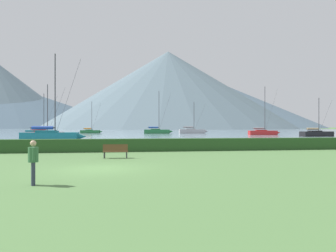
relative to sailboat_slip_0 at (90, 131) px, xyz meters
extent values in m
plane|color=#517A42|center=(8.45, -85.81, -0.59)|extent=(1000.00, 1000.00, 0.00)
cube|color=gray|center=(8.45, 51.19, -0.58)|extent=(320.00, 246.00, 0.00)
cube|color=#284C23|center=(8.45, -74.81, -0.04)|extent=(80.00, 1.20, 1.09)
cube|color=#236B38|center=(-0.09, 0.01, -0.12)|extent=(6.08, 2.47, 0.93)
cone|color=#236B38|center=(3.30, -0.24, -0.12)|extent=(1.08, 0.87, 0.79)
cube|color=#206032|center=(-0.43, 0.03, 0.22)|extent=(2.31, 1.59, 0.59)
cylinder|color=#333338|center=(0.42, -0.03, 4.70)|extent=(0.12, 0.12, 9.55)
cylinder|color=#333338|center=(-0.92, 0.07, 0.86)|extent=(2.68, 0.30, 0.10)
cylinder|color=orange|center=(-0.92, 0.07, 0.86)|extent=(2.30, 0.54, 0.37)
cylinder|color=#333338|center=(1.81, -0.13, 4.47)|extent=(2.82, 0.23, 9.08)
cube|color=red|center=(-4.67, -40.45, -0.05)|extent=(6.87, 2.44, 1.08)
cone|color=red|center=(-0.76, -40.50, -0.05)|extent=(1.18, 0.93, 0.91)
cube|color=#A52020|center=(-5.06, -40.44, 0.35)|extent=(2.56, 1.68, 0.68)
cylinder|color=#333338|center=(-4.09, -40.45, 4.73)|extent=(0.14, 0.14, 9.45)
cylinder|color=#333338|center=(-5.62, -40.43, 1.08)|extent=(3.08, 0.16, 0.12)
cylinder|color=tan|center=(-5.62, -40.43, 1.08)|extent=(2.62, 0.46, 0.43)
cylinder|color=#333338|center=(-2.47, -40.48, 4.49)|extent=(3.25, 0.07, 8.99)
cube|color=#19707A|center=(-0.87, -53.26, 0.05)|extent=(8.10, 3.07, 1.26)
cone|color=#19707A|center=(3.70, -53.45, 0.05)|extent=(1.41, 1.12, 1.07)
cube|color=#16646E|center=(-1.33, -53.24, 0.50)|extent=(3.05, 2.04, 0.80)
cylinder|color=#333338|center=(-0.18, -53.29, 6.26)|extent=(0.16, 0.16, 12.31)
cylinder|color=#333338|center=(-1.98, -53.22, 1.36)|extent=(3.60, 0.29, 0.14)
cylinder|color=#2847A3|center=(-1.98, -53.22, 1.36)|extent=(3.08, 0.63, 0.50)
cylinder|color=#333338|center=(1.70, -53.37, 5.95)|extent=(3.80, 0.19, 11.71)
cube|color=#9E9EA3|center=(31.25, -7.03, 0.03)|extent=(7.98, 3.18, 1.23)
cone|color=#9E9EA3|center=(35.71, -7.32, 0.03)|extent=(1.41, 1.13, 1.04)
cube|color=gray|center=(30.81, -7.00, 0.48)|extent=(3.02, 2.06, 0.78)
cylinder|color=#333338|center=(31.92, -7.07, 4.60)|extent=(0.16, 0.16, 9.03)
cylinder|color=#333338|center=(30.17, -6.96, 1.32)|extent=(3.52, 0.36, 0.13)
cylinder|color=gray|center=(30.17, -6.96, 1.32)|extent=(3.02, 0.69, 0.49)
cylinder|color=#333338|center=(33.76, -7.19, 4.37)|extent=(3.71, 0.28, 8.59)
cube|color=black|center=(51.09, -40.05, -0.05)|extent=(6.79, 2.47, 1.06)
cone|color=black|center=(54.94, -39.95, -0.05)|extent=(1.18, 0.93, 0.90)
cube|color=black|center=(50.71, -40.06, 0.33)|extent=(2.54, 1.68, 0.67)
cylinder|color=#333338|center=(51.67, -40.04, 3.85)|extent=(0.13, 0.13, 7.72)
cylinder|color=#333338|center=(50.15, -40.07, 1.05)|extent=(3.03, 0.19, 0.12)
cylinder|color=tan|center=(50.15, -40.07, 1.05)|extent=(2.59, 0.49, 0.42)
cylinder|color=#333338|center=(53.25, -40.00, 3.66)|extent=(3.20, 0.11, 7.34)
cube|color=#236B38|center=(20.26, -7.83, 0.01)|extent=(7.80, 3.42, 1.19)
cone|color=#236B38|center=(24.55, -8.31, 0.01)|extent=(1.40, 1.15, 1.01)
cube|color=#206032|center=(19.83, -7.78, 0.44)|extent=(2.99, 2.11, 0.76)
cylinder|color=#333338|center=(20.90, -7.90, 6.14)|extent=(0.15, 0.15, 12.15)
cylinder|color=#333338|center=(19.21, -7.71, 1.25)|extent=(3.39, 0.51, 0.13)
cylinder|color=#2847A3|center=(19.21, -7.71, 1.25)|extent=(2.93, 0.79, 0.47)
cylinder|color=#333338|center=(22.67, -8.10, 5.84)|extent=(3.57, 0.43, 11.56)
cube|color=red|center=(45.02, -26.93, -0.04)|extent=(7.12, 3.27, 1.08)
cone|color=red|center=(48.91, -27.47, -0.04)|extent=(1.29, 1.07, 0.92)
cube|color=#A52020|center=(44.64, -26.88, 0.35)|extent=(2.75, 1.98, 0.69)
cylinder|color=#333338|center=(45.61, -27.02, 5.84)|extent=(0.14, 0.14, 11.67)
cylinder|color=#333338|center=(44.08, -26.80, 1.08)|extent=(3.08, 0.54, 0.12)
cylinder|color=gray|center=(44.08, -26.80, 1.08)|extent=(2.66, 0.79, 0.43)
cylinder|color=#333338|center=(47.21, -27.24, 5.55)|extent=(3.24, 0.48, 11.09)
cube|color=#19707A|center=(-11.14, -15.41, 0.00)|extent=(7.49, 2.96, 1.16)
cone|color=#19707A|center=(-6.94, -15.67, 0.00)|extent=(1.32, 1.06, 0.98)
cube|color=#16646E|center=(-11.56, -15.39, 0.42)|extent=(2.83, 1.93, 0.74)
cylinder|color=#333338|center=(-10.51, -15.45, 5.15)|extent=(0.15, 0.15, 10.21)
cylinder|color=#333338|center=(-12.16, -15.35, 1.20)|extent=(3.31, 0.33, 0.13)
cylinder|color=#2D7542|center=(-12.16, -15.35, 1.20)|extent=(2.84, 0.63, 0.46)
cylinder|color=#333338|center=(-8.78, -15.56, 4.90)|extent=(3.49, 0.24, 9.71)
cube|color=brown|center=(9.14, -80.48, -0.14)|extent=(1.68, 0.53, 0.06)
cube|color=brown|center=(9.13, -80.66, 0.14)|extent=(1.66, 0.21, 0.45)
cylinder|color=#333338|center=(9.90, -80.35, -0.36)|extent=(0.08, 0.08, 0.45)
cylinder|color=#333338|center=(8.40, -80.27, -0.36)|extent=(0.08, 0.08, 0.45)
cylinder|color=#333338|center=(9.88, -80.68, -0.36)|extent=(0.08, 0.08, 0.45)
cylinder|color=#333338|center=(8.39, -80.60, -0.36)|extent=(0.08, 0.08, 0.45)
cylinder|color=#2D3347|center=(6.34, -90.09, -0.16)|extent=(0.14, 0.14, 0.85)
cylinder|color=#2D3347|center=(6.29, -89.91, -0.16)|extent=(0.14, 0.14, 0.85)
cylinder|color=#33663D|center=(6.32, -90.00, 0.54)|extent=(0.36, 0.36, 0.55)
cylinder|color=#33663D|center=(6.39, -90.23, 0.57)|extent=(0.09, 0.09, 0.50)
cylinder|color=#33663D|center=(6.25, -89.77, 0.57)|extent=(0.09, 0.09, 0.50)
sphere|color=tan|center=(6.32, -90.00, 0.95)|extent=(0.22, 0.22, 0.22)
cone|color=#425666|center=(-136.00, 330.05, 27.46)|extent=(331.58, 331.58, 56.10)
cone|color=#4C6070|center=(109.05, 314.16, 36.65)|extent=(325.48, 325.48, 74.47)
cone|color=slate|center=(57.21, 214.56, 38.60)|extent=(249.06, 249.06, 78.37)
camera|label=1|loc=(9.49, -102.14, 1.58)|focal=33.69mm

